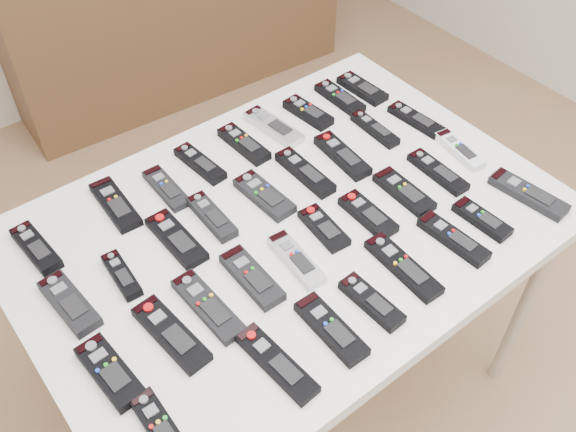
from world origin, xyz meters
TOP-DOWN VIEW (x-y plane):
  - ground at (0.00, 0.00)m, footprint 4.00×4.00m
  - table at (-0.05, 0.12)m, footprint 1.25×0.88m
  - sideboard at (0.58, 1.78)m, footprint 1.61×0.48m
  - remote_0 at (-0.56, 0.40)m, footprint 0.06×0.17m
  - remote_1 at (-0.35, 0.42)m, footprint 0.06×0.19m
  - remote_2 at (-0.23, 0.39)m, footprint 0.05×0.16m
  - remote_3 at (-0.11, 0.42)m, footprint 0.06×0.17m
  - remote_4 at (0.02, 0.41)m, footprint 0.06×0.17m
  - remote_5 at (0.13, 0.42)m, footprint 0.07×0.19m
  - remote_6 at (0.24, 0.41)m, footprint 0.07×0.16m
  - remote_7 at (0.36, 0.41)m, footprint 0.05×0.17m
  - remote_8 at (0.44, 0.40)m, footprint 0.06×0.16m
  - remote_9 at (-0.56, 0.21)m, footprint 0.07×0.18m
  - remote_10 at (-0.44, 0.21)m, footprint 0.05×0.14m
  - remote_11 at (-0.29, 0.23)m, footprint 0.06×0.18m
  - remote_12 at (-0.19, 0.24)m, footprint 0.05×0.16m
  - remote_13 at (-0.05, 0.22)m, footprint 0.07×0.18m
  - remote_14 at (0.08, 0.22)m, footprint 0.05×0.19m
  - remote_15 at (0.20, 0.21)m, footprint 0.07×0.19m
  - remote_16 at (0.34, 0.24)m, footprint 0.04×0.16m
  - remote_17 at (0.46, 0.21)m, footprint 0.06×0.17m
  - remote_18 at (-0.57, 0.01)m, footprint 0.07×0.17m
  - remote_19 at (-0.43, 0.02)m, footprint 0.08×0.20m
  - remote_20 at (-0.34, 0.03)m, footprint 0.06×0.20m
  - remote_21 at (-0.22, 0.03)m, footprint 0.06×0.17m
  - remote_22 at (-0.11, 0.01)m, footprint 0.06×0.17m
  - remote_23 at (-0.01, 0.05)m, footprint 0.07×0.15m
  - remote_24 at (0.10, 0.02)m, footprint 0.06×0.16m
  - remote_25 at (0.23, 0.02)m, footprint 0.06×0.17m
  - remote_26 at (0.35, 0.02)m, footprint 0.05×0.18m
  - remote_27 at (0.45, 0.04)m, footprint 0.07×0.16m
  - remote_28 at (-0.55, -0.15)m, footprint 0.05×0.17m
  - remote_29 at (-0.31, -0.17)m, footprint 0.07×0.20m
  - remote_30 at (-0.17, -0.17)m, footprint 0.06×0.18m
  - remote_31 at (-0.06, -0.17)m, footprint 0.05×0.16m
  - remote_32 at (0.06, -0.15)m, footprint 0.06×0.20m
  - remote_33 at (0.21, -0.16)m, footprint 0.06×0.18m
  - remote_34 at (0.31, -0.16)m, footprint 0.05×0.15m
  - remote_35 at (0.46, -0.17)m, footprint 0.08×0.20m

SIDE VIEW (x-z plane):
  - ground at x=0.00m, z-range 0.00..0.00m
  - sideboard at x=0.58m, z-range 0.00..0.79m
  - table at x=-0.05m, z-range 0.33..1.11m
  - remote_2 at x=-0.23m, z-range 0.78..0.80m
  - remote_17 at x=0.46m, z-range 0.78..0.80m
  - remote_23 at x=-0.01m, z-range 0.78..0.80m
  - remote_8 at x=0.44m, z-range 0.78..0.80m
  - remote_1 at x=-0.35m, z-range 0.78..0.80m
  - remote_7 at x=0.36m, z-range 0.78..0.80m
  - remote_11 at x=-0.29m, z-range 0.78..0.80m
  - remote_26 at x=0.35m, z-range 0.78..0.80m
  - remote_20 at x=-0.34m, z-range 0.78..0.80m
  - remote_22 at x=-0.11m, z-range 0.78..0.80m
  - remote_25 at x=0.23m, z-range 0.78..0.80m
  - remote_29 at x=-0.31m, z-range 0.78..0.80m
  - remote_27 at x=0.45m, z-range 0.78..0.80m
  - remote_16 at x=0.34m, z-range 0.78..0.80m
  - remote_3 at x=-0.11m, z-range 0.78..0.80m
  - remote_32 at x=0.06m, z-range 0.78..0.80m
  - remote_10 at x=-0.44m, z-range 0.78..0.80m
  - remote_19 at x=-0.43m, z-range 0.78..0.80m
  - remote_28 at x=-0.55m, z-range 0.78..0.80m
  - remote_34 at x=0.31m, z-range 0.78..0.80m
  - remote_13 at x=-0.05m, z-range 0.78..0.80m
  - remote_24 at x=0.10m, z-range 0.78..0.80m
  - remote_4 at x=0.02m, z-range 0.78..0.80m
  - remote_6 at x=0.24m, z-range 0.78..0.80m
  - remote_5 at x=0.13m, z-range 0.78..0.80m
  - remote_35 at x=0.46m, z-range 0.78..0.80m
  - remote_0 at x=-0.56m, z-range 0.78..0.80m
  - remote_33 at x=0.21m, z-range 0.78..0.80m
  - remote_31 at x=-0.06m, z-range 0.78..0.80m
  - remote_9 at x=-0.56m, z-range 0.78..0.80m
  - remote_15 at x=0.20m, z-range 0.78..0.80m
  - remote_30 at x=-0.17m, z-range 0.78..0.80m
  - remote_21 at x=-0.22m, z-range 0.78..0.80m
  - remote_12 at x=-0.19m, z-range 0.78..0.80m
  - remote_14 at x=0.08m, z-range 0.78..0.80m
  - remote_18 at x=-0.57m, z-range 0.78..0.80m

